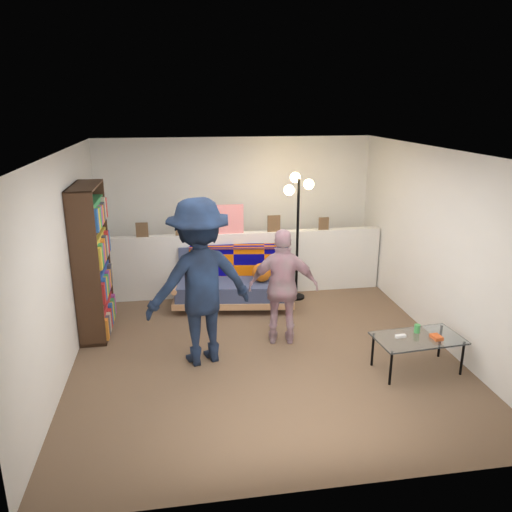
{
  "coord_description": "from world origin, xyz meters",
  "views": [
    {
      "loc": [
        -0.96,
        -5.6,
        2.93
      ],
      "look_at": [
        0.0,
        0.4,
        1.05
      ],
      "focal_mm": 35.0,
      "sensor_mm": 36.0,
      "label": 1
    }
  ],
  "objects": [
    {
      "name": "ground",
      "position": [
        0.0,
        0.0,
        0.0
      ],
      "size": [
        5.0,
        5.0,
        0.0
      ],
      "primitive_type": "plane",
      "color": "brown",
      "rests_on": "ground"
    },
    {
      "name": "room_shell",
      "position": [
        0.0,
        0.47,
        1.67
      ],
      "size": [
        4.6,
        5.05,
        2.45
      ],
      "color": "silver",
      "rests_on": "ground"
    },
    {
      "name": "half_wall_ledge",
      "position": [
        0.0,
        1.8,
        0.5
      ],
      "size": [
        4.45,
        0.15,
        1.0
      ],
      "primitive_type": "cube",
      "color": "silver",
      "rests_on": "ground"
    },
    {
      "name": "ledge_decor",
      "position": [
        -0.23,
        1.78,
        1.18
      ],
      "size": [
        2.97,
        0.02,
        0.45
      ],
      "color": "brown",
      "rests_on": "half_wall_ledge"
    },
    {
      "name": "futon_sofa",
      "position": [
        -0.17,
        1.36,
        0.35
      ],
      "size": [
        1.84,
        1.05,
        0.75
      ],
      "color": "tan",
      "rests_on": "ground"
    },
    {
      "name": "bookshelf",
      "position": [
        -2.08,
        0.75,
        0.91
      ],
      "size": [
        0.33,
        0.98,
        1.96
      ],
      "color": "#311C10",
      "rests_on": "ground"
    },
    {
      "name": "coffee_table",
      "position": [
        1.65,
        -0.88,
        0.38
      ],
      "size": [
        1.01,
        0.61,
        0.51
      ],
      "color": "black",
      "rests_on": "ground"
    },
    {
      "name": "floor_lamp",
      "position": [
        0.8,
        1.51,
        1.37
      ],
      "size": [
        0.45,
        0.38,
        1.94
      ],
      "color": "black",
      "rests_on": "ground"
    },
    {
      "name": "person_left",
      "position": [
        -0.75,
        -0.25,
        0.97
      ],
      "size": [
        1.41,
        1.06,
        1.94
      ],
      "primitive_type": "imported",
      "rotation": [
        0.0,
        0.0,
        3.44
      ],
      "color": "black",
      "rests_on": "ground"
    },
    {
      "name": "person_right",
      "position": [
        0.29,
        0.05,
        0.74
      ],
      "size": [
        0.92,
        0.52,
        1.47
      ],
      "primitive_type": "imported",
      "rotation": [
        0.0,
        0.0,
        2.95
      ],
      "color": "pink",
      "rests_on": "ground"
    }
  ]
}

